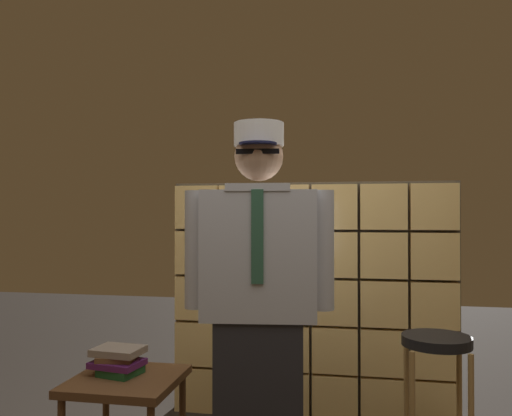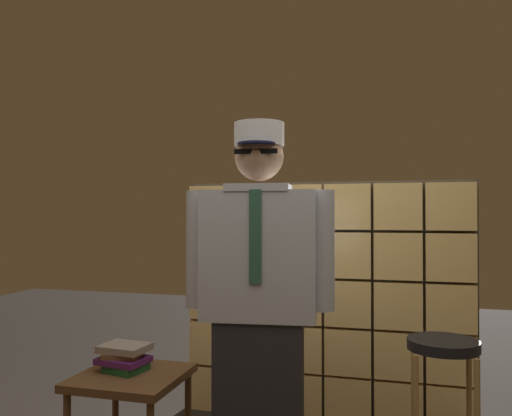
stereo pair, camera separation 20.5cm
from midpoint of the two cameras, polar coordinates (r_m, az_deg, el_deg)
glass_block_wall at (r=3.52m, az=9.27°, el=-10.33°), size 1.94×0.10×1.62m
standing_person at (r=2.50m, az=2.74°, el=-10.63°), size 0.73×0.34×1.82m
bar_stool at (r=2.79m, az=22.27°, el=-17.39°), size 0.34×0.34×0.77m
side_table at (r=2.81m, az=-11.62°, el=-19.13°), size 0.52×0.52×0.57m
book_stack at (r=2.82m, az=-12.38°, el=-15.96°), size 0.27×0.23×0.13m
coffee_mug at (r=2.83m, az=-12.14°, el=-16.37°), size 0.13×0.08×0.09m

